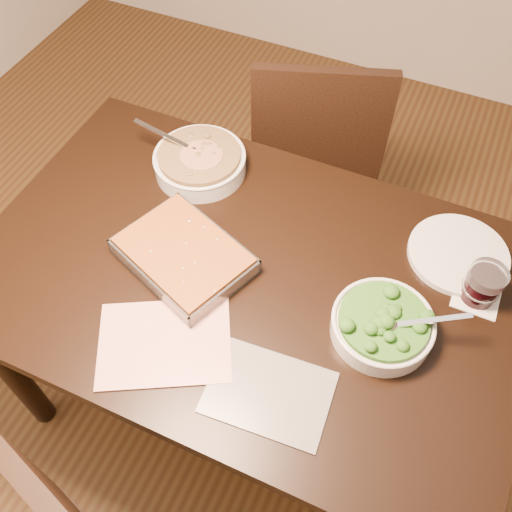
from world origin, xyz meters
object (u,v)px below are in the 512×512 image
at_px(baking_dish, 184,256).
at_px(stew_bowl, 200,161).
at_px(broccoli_bowl, 382,325).
at_px(wine_tumbler, 484,284).
at_px(dinner_plate, 458,254).
at_px(table, 247,293).
at_px(chair_far, 315,147).

bearing_deg(baking_dish, stew_bowl, 131.83).
bearing_deg(baking_dish, broccoli_bowl, 22.69).
height_order(wine_tumbler, dinner_plate, wine_tumbler).
height_order(table, dinner_plate, dinner_plate).
height_order(table, wine_tumbler, wine_tumbler).
xyz_separation_m(stew_bowl, broccoli_bowl, (0.63, -0.30, -0.00)).
relative_size(wine_tumbler, chair_far, 0.11).
height_order(stew_bowl, chair_far, chair_far).
xyz_separation_m(dinner_plate, chair_far, (-0.55, 0.47, -0.24)).
xyz_separation_m(broccoli_bowl, wine_tumbler, (0.19, 0.19, 0.02)).
distance_m(wine_tumbler, chair_far, 0.89).
height_order(stew_bowl, wine_tumbler, wine_tumbler).
bearing_deg(table, broccoli_bowl, -3.79).
xyz_separation_m(table, wine_tumbler, (0.55, 0.17, 0.15)).
bearing_deg(table, dinner_plate, 29.65).
distance_m(broccoli_bowl, wine_tumbler, 0.27).
bearing_deg(broccoli_bowl, table, 176.21).
height_order(broccoli_bowl, dinner_plate, broccoli_bowl).
relative_size(dinner_plate, chair_far, 0.28).
bearing_deg(stew_bowl, broccoli_bowl, -25.34).
bearing_deg(wine_tumbler, broccoli_bowl, -134.51).
height_order(dinner_plate, chair_far, chair_far).
height_order(stew_bowl, baking_dish, stew_bowl).
relative_size(stew_bowl, baking_dish, 0.77).
xyz_separation_m(wine_tumbler, dinner_plate, (-0.07, 0.10, -0.05)).
relative_size(baking_dish, wine_tumbler, 3.82).
xyz_separation_m(table, broccoli_bowl, (0.36, -0.02, 0.13)).
bearing_deg(dinner_plate, table, -150.35).
xyz_separation_m(table, dinner_plate, (0.48, 0.27, 0.10)).
distance_m(broccoli_bowl, baking_dish, 0.52).
distance_m(baking_dish, dinner_plate, 0.71).
relative_size(broccoli_bowl, dinner_plate, 1.03).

